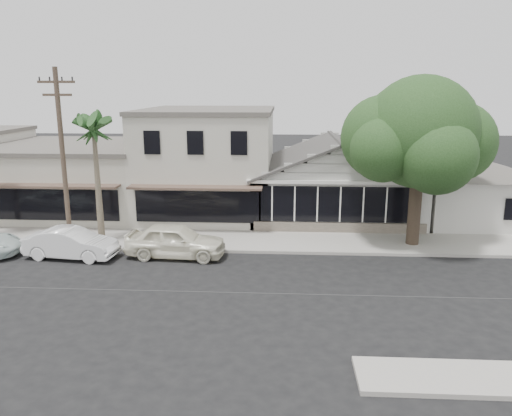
# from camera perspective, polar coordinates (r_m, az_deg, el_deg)

# --- Properties ---
(ground) EXTENTS (140.00, 140.00, 0.00)m
(ground) POSITION_cam_1_polar(r_m,az_deg,el_deg) (20.36, -2.33, -9.66)
(ground) COLOR black
(ground) RESTS_ON ground
(sidewalk_north) EXTENTS (90.00, 3.50, 0.15)m
(sidewalk_north) POSITION_cam_1_polar(r_m,az_deg,el_deg) (28.36, -17.29, -3.33)
(sidewalk_north) COLOR #9E9991
(sidewalk_north) RESTS_ON ground
(corner_shop) EXTENTS (10.40, 8.60, 5.10)m
(corner_shop) POSITION_cam_1_polar(r_m,az_deg,el_deg) (31.71, 8.89, 3.60)
(corner_shop) COLOR silver
(corner_shop) RESTS_ON ground
(side_cottage) EXTENTS (6.00, 6.00, 3.00)m
(side_cottage) POSITION_cam_1_polar(r_m,az_deg,el_deg) (32.83, 23.37, 0.99)
(side_cottage) COLOR silver
(side_cottage) RESTS_ON ground
(row_building_near) EXTENTS (8.00, 10.00, 6.50)m
(row_building_near) POSITION_cam_1_polar(r_m,az_deg,el_deg) (32.84, -5.33, 5.16)
(row_building_near) COLOR beige
(row_building_near) RESTS_ON ground
(row_building_midnear) EXTENTS (10.00, 10.00, 4.20)m
(row_building_midnear) POSITION_cam_1_polar(r_m,az_deg,el_deg) (35.49, -19.83, 3.16)
(row_building_midnear) COLOR #B9B5A6
(row_building_midnear) RESTS_ON ground
(utility_pole) EXTENTS (1.80, 0.24, 9.00)m
(utility_pole) POSITION_cam_1_polar(r_m,az_deg,el_deg) (26.39, -21.22, 5.61)
(utility_pole) COLOR brown
(utility_pole) RESTS_ON ground
(car_0) EXTENTS (4.94, 2.25, 1.64)m
(car_0) POSITION_cam_1_polar(r_m,az_deg,el_deg) (24.50, -9.18, -3.70)
(car_0) COLOR white
(car_0) RESTS_ON ground
(car_1) EXTENTS (4.58, 2.03, 1.46)m
(car_1) POSITION_cam_1_polar(r_m,az_deg,el_deg) (25.67, -20.38, -3.82)
(car_1) COLOR white
(car_1) RESTS_ON ground
(shade_tree) EXTENTS (7.83, 7.08, 8.69)m
(shade_tree) POSITION_cam_1_polar(r_m,az_deg,el_deg) (26.38, 17.97, 7.91)
(shade_tree) COLOR #473A2B
(shade_tree) RESTS_ON ground
(palm_east) EXTENTS (3.21, 3.21, 7.25)m
(palm_east) POSITION_cam_1_polar(r_m,az_deg,el_deg) (26.40, -18.08, 8.86)
(palm_east) COLOR #726651
(palm_east) RESTS_ON ground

